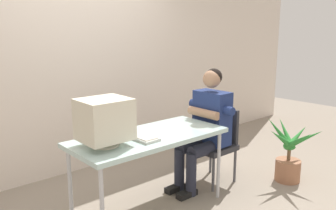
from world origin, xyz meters
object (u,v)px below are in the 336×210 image
Objects in this scene: crt_monitor at (105,120)px; potted_plant at (289,155)px; desk at (149,140)px; office_chair at (216,141)px; keyboard at (139,136)px; person_seated at (206,124)px.

crt_monitor is 0.54× the size of potted_plant.
crt_monitor is (-0.46, 0.00, 0.28)m from desk.
office_chair reaches higher than desk.
desk is 1.73m from potted_plant.
keyboard is at bearing -3.09° from crt_monitor.
desk is 3.65× the size of keyboard.
desk is 1.14× the size of person_seated.
desk is 0.15m from keyboard.
desk is at bearing 7.70° from keyboard.
office_chair is at bearing 2.83° from keyboard.
desk is 1.78× the size of office_chair.
person_seated reaches higher than potted_plant.
crt_monitor is at bearing 176.91° from keyboard.
crt_monitor is 1.01× the size of keyboard.
person_seated is 1.71× the size of potted_plant.
crt_monitor is 0.49× the size of office_chair.
person_seated is (0.94, 0.06, -0.07)m from keyboard.
crt_monitor is 1.54m from office_chair.
desk is 0.54m from crt_monitor.
person_seated is (1.28, 0.04, -0.28)m from crt_monitor.
desk is 3.61× the size of crt_monitor.
office_chair is 1.10× the size of potted_plant.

